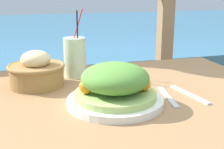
# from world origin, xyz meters

# --- Properties ---
(patio_table) EXTENTS (1.03, 0.78, 0.73)m
(patio_table) POSITION_xyz_m (0.00, 0.00, 0.63)
(patio_table) COLOR #997047
(patio_table) RESTS_ON ground_plane
(railing_fence) EXTENTS (2.80, 0.08, 1.14)m
(railing_fence) POSITION_xyz_m (0.00, 0.65, 0.81)
(railing_fence) COLOR #937551
(railing_fence) RESTS_ON ground_plane
(sea_backdrop) EXTENTS (12.00, 4.00, 0.54)m
(sea_backdrop) POSITION_xyz_m (0.00, 3.15, 0.27)
(sea_backdrop) COLOR teal
(sea_backdrop) RESTS_ON ground_plane
(salad_plate) EXTENTS (0.27, 0.27, 0.12)m
(salad_plate) POSITION_xyz_m (-0.05, -0.08, 0.79)
(salad_plate) COLOR white
(salad_plate) RESTS_ON patio_table
(drink_glass) EXTENTS (0.08, 0.08, 0.25)m
(drink_glass) POSITION_xyz_m (-0.11, 0.24, 0.81)
(drink_glass) COLOR beige
(drink_glass) RESTS_ON patio_table
(bread_basket) EXTENTS (0.19, 0.19, 0.12)m
(bread_basket) POSITION_xyz_m (-0.25, 0.16, 0.78)
(bread_basket) COLOR olive
(bread_basket) RESTS_ON patio_table
(fork) EXTENTS (0.05, 0.18, 0.00)m
(fork) POSITION_xyz_m (0.12, -0.07, 0.74)
(fork) COLOR silver
(fork) RESTS_ON patio_table
(knife) EXTENTS (0.04, 0.18, 0.00)m
(knife) POSITION_xyz_m (0.19, -0.07, 0.74)
(knife) COLOR silver
(knife) RESTS_ON patio_table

